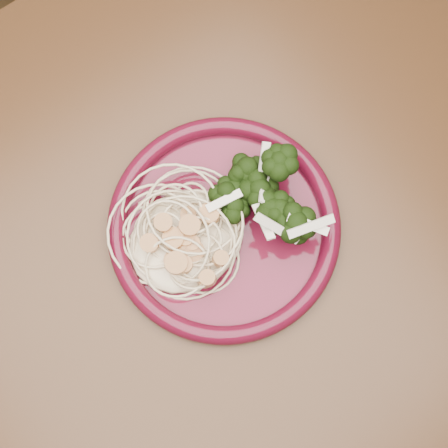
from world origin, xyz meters
TOP-DOWN VIEW (x-y plane):
  - dining_table at (0.00, 0.00)m, footprint 1.20×0.80m
  - dinner_plate at (0.07, 0.05)m, footprint 0.29×0.29m
  - spaghetti_pile at (0.03, 0.06)m, footprint 0.14×0.13m
  - scallop_cluster at (0.03, 0.06)m, footprint 0.13×0.13m
  - broccoli_pile at (0.12, 0.03)m, footprint 0.11×0.14m
  - onion_garnish at (0.12, 0.03)m, footprint 0.07×0.09m

SIDE VIEW (x-z plane):
  - dining_table at x=0.00m, z-range 0.28..1.03m
  - dinner_plate at x=0.07m, z-range 0.75..0.77m
  - spaghetti_pile at x=0.03m, z-range 0.76..0.78m
  - broccoli_pile at x=0.12m, z-range 0.76..0.80m
  - scallop_cluster at x=0.03m, z-range 0.78..0.82m
  - onion_garnish at x=0.12m, z-range 0.78..0.83m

